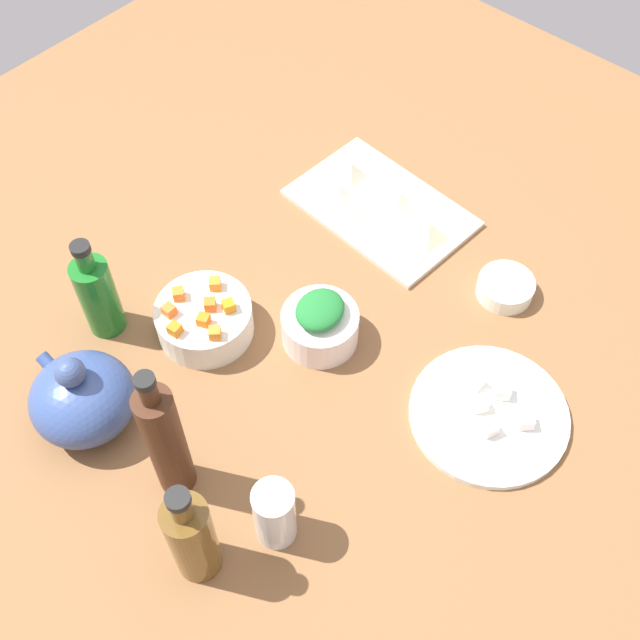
# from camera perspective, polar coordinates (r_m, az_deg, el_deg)

# --- Properties ---
(tabletop) EXTENTS (1.90, 1.90, 0.03)m
(tabletop) POSITION_cam_1_polar(r_m,az_deg,el_deg) (1.31, 0.00, -1.65)
(tabletop) COLOR brown
(tabletop) RESTS_ON ground
(cutting_board) EXTENTS (0.33, 0.22, 0.01)m
(cutting_board) POSITION_cam_1_polar(r_m,az_deg,el_deg) (1.47, 4.37, 8.00)
(cutting_board) COLOR silver
(cutting_board) RESTS_ON tabletop
(plate_tofu) EXTENTS (0.24, 0.24, 0.01)m
(plate_tofu) POSITION_cam_1_polar(r_m,az_deg,el_deg) (1.24, 12.00, -6.63)
(plate_tofu) COLOR white
(plate_tofu) RESTS_ON tabletop
(bowl_greens) EXTENTS (0.12, 0.12, 0.06)m
(bowl_greens) POSITION_cam_1_polar(r_m,az_deg,el_deg) (1.27, -0.03, -0.43)
(bowl_greens) COLOR white
(bowl_greens) RESTS_ON tabletop
(bowl_carrots) EXTENTS (0.16, 0.16, 0.06)m
(bowl_carrots) POSITION_cam_1_polar(r_m,az_deg,el_deg) (1.29, -8.27, 0.03)
(bowl_carrots) COLOR white
(bowl_carrots) RESTS_ON tabletop
(bowl_small_side) EXTENTS (0.09, 0.09, 0.03)m
(bowl_small_side) POSITION_cam_1_polar(r_m,az_deg,el_deg) (1.37, 13.14, 2.28)
(bowl_small_side) COLOR white
(bowl_small_side) RESTS_ON tabletop
(teapot) EXTENTS (0.17, 0.16, 0.15)m
(teapot) POSITION_cam_1_polar(r_m,az_deg,el_deg) (1.22, -16.66, -5.37)
(teapot) COLOR #364D89
(teapot) RESTS_ON tabletop
(bottle_0) EXTENTS (0.05, 0.05, 0.28)m
(bottle_0) POSITION_cam_1_polar(r_m,az_deg,el_deg) (1.08, -11.02, -8.48)
(bottle_0) COLOR #432414
(bottle_0) RESTS_ON tabletop
(bottle_1) EXTENTS (0.06, 0.06, 0.20)m
(bottle_1) POSITION_cam_1_polar(r_m,az_deg,el_deg) (1.29, -15.65, 1.78)
(bottle_1) COLOR #1D6F25
(bottle_1) RESTS_ON tabletop
(bottle_2) EXTENTS (0.06, 0.06, 0.22)m
(bottle_2) POSITION_cam_1_polar(r_m,az_deg,el_deg) (1.06, -9.18, -15.09)
(bottle_2) COLOR brown
(bottle_2) RESTS_ON tabletop
(drinking_glass_0) EXTENTS (0.06, 0.06, 0.12)m
(drinking_glass_0) POSITION_cam_1_polar(r_m,az_deg,el_deg) (1.09, -3.27, -13.71)
(drinking_glass_0) COLOR white
(drinking_glass_0) RESTS_ON tabletop
(carrot_cube_0) EXTENTS (0.03, 0.03, 0.02)m
(carrot_cube_0) POSITION_cam_1_polar(r_m,az_deg,el_deg) (1.28, -10.11, 1.86)
(carrot_cube_0) COLOR orange
(carrot_cube_0) RESTS_ON bowl_carrots
(carrot_cube_1) EXTENTS (0.03, 0.03, 0.02)m
(carrot_cube_1) POSITION_cam_1_polar(r_m,az_deg,el_deg) (1.28, -7.53, 2.59)
(carrot_cube_1) COLOR orange
(carrot_cube_1) RESTS_ON bowl_carrots
(carrot_cube_2) EXTENTS (0.03, 0.03, 0.02)m
(carrot_cube_2) POSITION_cam_1_polar(r_m,az_deg,el_deg) (1.26, -7.88, 1.12)
(carrot_cube_2) COLOR orange
(carrot_cube_2) RESTS_ON bowl_carrots
(carrot_cube_3) EXTENTS (0.02, 0.02, 0.02)m
(carrot_cube_3) POSITION_cam_1_polar(r_m,az_deg,el_deg) (1.26, -10.76, 0.69)
(carrot_cube_3) COLOR orange
(carrot_cube_3) RESTS_ON bowl_carrots
(carrot_cube_4) EXTENTS (0.02, 0.02, 0.02)m
(carrot_cube_4) POSITION_cam_1_polar(r_m,az_deg,el_deg) (1.25, -6.56, 1.01)
(carrot_cube_4) COLOR orange
(carrot_cube_4) RESTS_ON bowl_carrots
(carrot_cube_5) EXTENTS (0.03, 0.03, 0.02)m
(carrot_cube_5) POSITION_cam_1_polar(r_m,az_deg,el_deg) (1.23, -7.54, -0.92)
(carrot_cube_5) COLOR orange
(carrot_cube_5) RESTS_ON bowl_carrots
(carrot_cube_6) EXTENTS (0.02, 0.02, 0.02)m
(carrot_cube_6) POSITION_cam_1_polar(r_m,az_deg,el_deg) (1.24, -10.36, -0.65)
(carrot_cube_6) COLOR orange
(carrot_cube_6) RESTS_ON bowl_carrots
(carrot_cube_7) EXTENTS (0.02, 0.02, 0.02)m
(carrot_cube_7) POSITION_cam_1_polar(r_m,az_deg,el_deg) (1.24, -8.35, 0.01)
(carrot_cube_7) COLOR orange
(carrot_cube_7) RESTS_ON bowl_carrots
(chopped_greens_mound) EXTENTS (0.09, 0.10, 0.03)m
(chopped_greens_mound) POSITION_cam_1_polar(r_m,az_deg,el_deg) (1.23, -0.03, 0.81)
(chopped_greens_mound) COLOR #217430
(chopped_greens_mound) RESTS_ON bowl_greens
(tofu_cube_0) EXTENTS (0.03, 0.03, 0.02)m
(tofu_cube_0) POSITION_cam_1_polar(r_m,az_deg,el_deg) (1.21, 12.06, -7.57)
(tofu_cube_0) COLOR white
(tofu_cube_0) RESTS_ON plate_tofu
(tofu_cube_1) EXTENTS (0.03, 0.03, 0.02)m
(tofu_cube_1) POSITION_cam_1_polar(r_m,az_deg,el_deg) (1.23, 11.37, -5.91)
(tofu_cube_1) COLOR white
(tofu_cube_1) RESTS_ON plate_tofu
(tofu_cube_2) EXTENTS (0.03, 0.03, 0.02)m
(tofu_cube_2) POSITION_cam_1_polar(r_m,az_deg,el_deg) (1.24, 12.97, -4.99)
(tofu_cube_2) COLOR white
(tofu_cube_2) RESTS_ON plate_tofu
(tofu_cube_3) EXTENTS (0.03, 0.03, 0.02)m
(tofu_cube_3) POSITION_cam_1_polar(r_m,az_deg,el_deg) (1.23, 14.52, -7.02)
(tofu_cube_3) COLOR white
(tofu_cube_3) RESTS_ON plate_tofu
(tofu_cube_4) EXTENTS (0.02, 0.02, 0.02)m
(tofu_cube_4) POSITION_cam_1_polar(r_m,az_deg,el_deg) (1.24, 11.10, -4.41)
(tofu_cube_4) COLOR white
(tofu_cube_4) RESTS_ON plate_tofu
(dumpling_0) EXTENTS (0.08, 0.08, 0.03)m
(dumpling_0) POSITION_cam_1_polar(r_m,az_deg,el_deg) (1.41, 7.76, 6.30)
(dumpling_0) COLOR beige
(dumpling_0) RESTS_ON cutting_board
(dumpling_1) EXTENTS (0.07, 0.07, 0.02)m
(dumpling_1) POSITION_cam_1_polar(r_m,az_deg,el_deg) (1.44, 2.58, 7.61)
(dumpling_1) COLOR beige
(dumpling_1) RESTS_ON cutting_board
(dumpling_2) EXTENTS (0.05, 0.05, 0.03)m
(dumpling_2) POSITION_cam_1_polar(r_m,az_deg,el_deg) (1.46, 5.71, 8.62)
(dumpling_2) COLOR beige
(dumpling_2) RESTS_ON cutting_board
(dumpling_3) EXTENTS (0.07, 0.07, 0.03)m
(dumpling_3) POSITION_cam_1_polar(r_m,az_deg,el_deg) (1.51, 2.24, 10.71)
(dumpling_3) COLOR beige
(dumpling_3) RESTS_ON cutting_board
(dumpling_4) EXTENTS (0.06, 0.06, 0.03)m
(dumpling_4) POSITION_cam_1_polar(r_m,az_deg,el_deg) (1.47, 1.40, 9.20)
(dumpling_4) COLOR beige
(dumpling_4) RESTS_ON cutting_board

